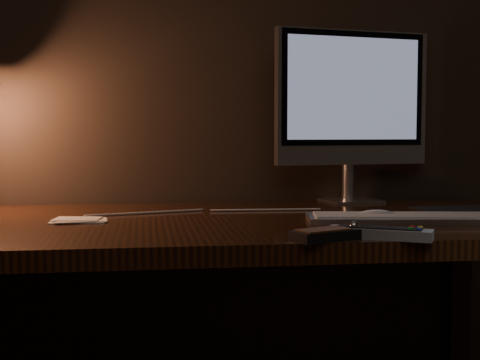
{
  "coord_description": "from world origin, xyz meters",
  "views": [
    {
      "loc": [
        -0.18,
        0.31,
        0.95
      ],
      "look_at": [
        0.03,
        1.73,
        0.85
      ],
      "focal_mm": 50.0,
      "sensor_mm": 36.0,
      "label": 1
    }
  ],
  "objects": [
    {
      "name": "keyboard",
      "position": [
        0.42,
        1.74,
        0.76
      ],
      "size": [
        0.48,
        0.2,
        0.02
      ],
      "primitive_type": "cube",
      "rotation": [
        0.0,
        0.0,
        -0.16
      ],
      "color": "silver",
      "rests_on": "desk"
    },
    {
      "name": "desk",
      "position": [
        0.0,
        1.93,
        0.62
      ],
      "size": [
        1.6,
        0.75,
        0.75
      ],
      "color": "#371B0C",
      "rests_on": "ground"
    },
    {
      "name": "papers",
      "position": [
        -0.33,
        1.85,
        0.75
      ],
      "size": [
        0.13,
        0.09,
        0.01
      ],
      "primitive_type": "cube",
      "rotation": [
        0.0,
        0.0,
        -0.05
      ],
      "color": "white",
      "rests_on": "desk"
    },
    {
      "name": "mouse",
      "position": [
        0.35,
        1.78,
        0.76
      ],
      "size": [
        0.09,
        0.05,
        0.02
      ],
      "primitive_type": "ellipsoid",
      "rotation": [
        0.0,
        0.0,
        -0.0
      ],
      "color": "white",
      "rests_on": "desk"
    },
    {
      "name": "mousepad",
      "position": [
        0.64,
        1.94,
        0.75
      ],
      "size": [
        0.24,
        0.2,
        0.0
      ],
      "primitive_type": "cube",
      "rotation": [
        0.0,
        0.0,
        0.09
      ],
      "color": "black",
      "rests_on": "desk"
    },
    {
      "name": "monitor",
      "position": [
        0.42,
        2.18,
        1.04
      ],
      "size": [
        0.47,
        0.16,
        0.49
      ],
      "rotation": [
        0.0,
        0.0,
        0.17
      ],
      "color": "silver",
      "rests_on": "desk"
    },
    {
      "name": "tv_remote",
      "position": [
        0.26,
        1.52,
        0.76
      ],
      "size": [
        0.19,
        0.14,
        0.03
      ],
      "rotation": [
        0.0,
        0.0,
        -0.51
      ],
      "color": "gray",
      "rests_on": "desk"
    },
    {
      "name": "cable",
      "position": [
        -0.02,
        1.97,
        0.75
      ],
      "size": [
        0.59,
        0.06,
        0.01
      ],
      "primitive_type": "cylinder",
      "rotation": [
        0.0,
        1.57,
        0.1
      ],
      "color": "white",
      "rests_on": "desk"
    },
    {
      "name": "media_remote",
      "position": [
        0.17,
        1.52,
        0.76
      ],
      "size": [
        0.17,
        0.12,
        0.03
      ],
      "rotation": [
        0.0,
        0.0,
        0.42
      ],
      "color": "black",
      "rests_on": "desk"
    }
  ]
}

